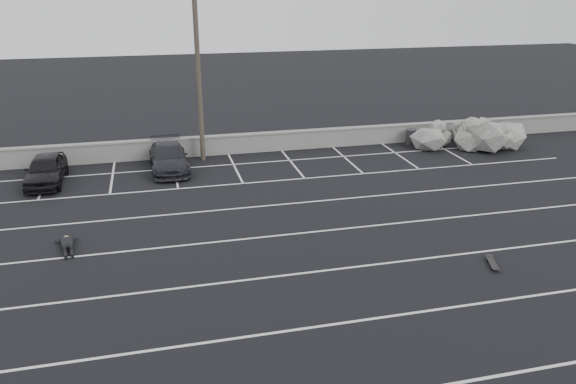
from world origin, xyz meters
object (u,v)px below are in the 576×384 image
object	(u,v)px
utility_pole	(198,68)
person	(67,241)
car_right	(169,157)
trash_bin	(411,137)
car_left	(46,169)
skateboard	(493,263)
riprap_pile	(477,136)

from	to	relation	value
utility_pole	person	xyz separation A→B (m)	(-5.77, -9.26, -4.57)
car_right	trash_bin	bearing A→B (deg)	3.79
utility_pole	person	distance (m)	11.83
car_left	utility_pole	world-z (taller)	utility_pole
utility_pole	trash_bin	world-z (taller)	utility_pole
trash_bin	skateboard	bearing A→B (deg)	-104.82
car_left	person	xyz separation A→B (m)	(1.70, -7.29, -0.46)
car_left	trash_bin	xyz separation A→B (m)	(19.44, 2.10, -0.23)
trash_bin	riprap_pile	xyz separation A→B (m)	(3.45, -1.39, 0.18)
skateboard	car_left	bearing A→B (deg)	161.11
car_right	riprap_pile	size ratio (longest dim) A/B	0.71
car_left	skateboard	distance (m)	19.87
skateboard	car_right	bearing A→B (deg)	146.90
trash_bin	skateboard	world-z (taller)	trash_bin
car_right	person	xyz separation A→B (m)	(-3.95, -7.96, -0.43)
trash_bin	riprap_pile	distance (m)	3.72
riprap_pile	person	size ratio (longest dim) A/B	2.82
utility_pole	skateboard	world-z (taller)	utility_pole
utility_pole	riprap_pile	xyz separation A→B (m)	(15.43, -1.26, -4.16)
trash_bin	riprap_pile	size ratio (longest dim) A/B	0.14
riprap_pile	skateboard	distance (m)	14.83
car_left	riprap_pile	size ratio (longest dim) A/B	0.63
person	skateboard	size ratio (longest dim) A/B	2.43
car_left	car_right	xyz separation A→B (m)	(5.65, 0.67, -0.03)
car_left	skateboard	xyz separation A→B (m)	(15.65, -12.23, -0.59)
utility_pole	riprap_pile	world-z (taller)	utility_pole
car_right	skateboard	xyz separation A→B (m)	(10.00, -12.90, -0.56)
riprap_pile	trash_bin	bearing A→B (deg)	158.09
utility_pole	riprap_pile	bearing A→B (deg)	-4.66
trash_bin	car_right	bearing A→B (deg)	-174.10
riprap_pile	person	bearing A→B (deg)	-159.32
utility_pole	trash_bin	size ratio (longest dim) A/B	10.69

